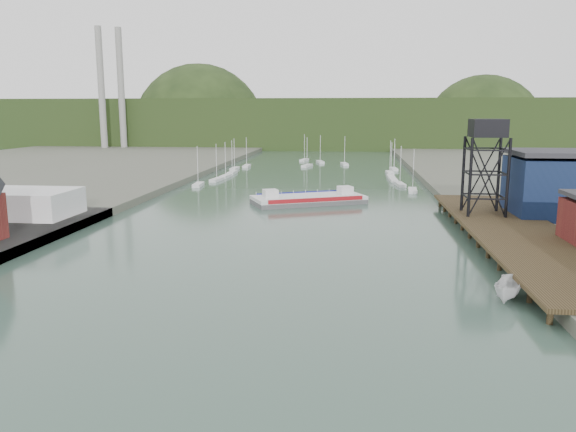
# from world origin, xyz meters

# --- Properties ---
(ground) EXTENTS (600.00, 600.00, 0.00)m
(ground) POSITION_xyz_m (0.00, 0.00, 0.00)
(ground) COLOR #304B3C
(ground) RESTS_ON ground
(east_pier) EXTENTS (14.00, 70.00, 2.45)m
(east_pier) POSITION_xyz_m (37.00, 45.00, 1.90)
(east_pier) COLOR black
(east_pier) RESTS_ON ground
(white_shed) EXTENTS (18.00, 12.00, 4.50)m
(white_shed) POSITION_xyz_m (-44.00, 50.00, 3.85)
(white_shed) COLOR silver
(white_shed) RESTS_ON west_quay
(lift_tower) EXTENTS (6.50, 6.50, 16.00)m
(lift_tower) POSITION_xyz_m (35.00, 58.00, 15.65)
(lift_tower) COLOR black
(lift_tower) RESTS_ON east_pier
(blue_shed) EXTENTS (20.50, 14.50, 11.30)m
(blue_shed) POSITION_xyz_m (50.00, 60.00, 7.06)
(blue_shed) COLOR #0B1832
(blue_shed) RESTS_ON east_land
(marina_sailboats) EXTENTS (57.71, 92.65, 0.90)m
(marina_sailboats) POSITION_xyz_m (0.08, 138.46, 0.35)
(marina_sailboats) COLOR silver
(marina_sailboats) RESTS_ON ground
(smokestacks) EXTENTS (11.20, 8.20, 60.00)m
(smokestacks) POSITION_xyz_m (-106.00, 232.50, 30.00)
(smokestacks) COLOR gray
(smokestacks) RESTS_ON ground
(distant_hills) EXTENTS (500.00, 120.00, 80.00)m
(distant_hills) POSITION_xyz_m (-3.98, 301.35, 10.38)
(distant_hills) COLOR black
(distant_hills) RESTS_ON ground
(chain_ferry) EXTENTS (25.32, 18.34, 3.39)m
(chain_ferry) POSITION_xyz_m (3.59, 78.59, 0.97)
(chain_ferry) COLOR #515254
(chain_ferry) RESTS_ON ground
(motorboat) EXTENTS (4.74, 6.65, 2.41)m
(motorboat) POSITION_xyz_m (28.87, 18.18, 1.21)
(motorboat) COLOR silver
(motorboat) RESTS_ON ground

